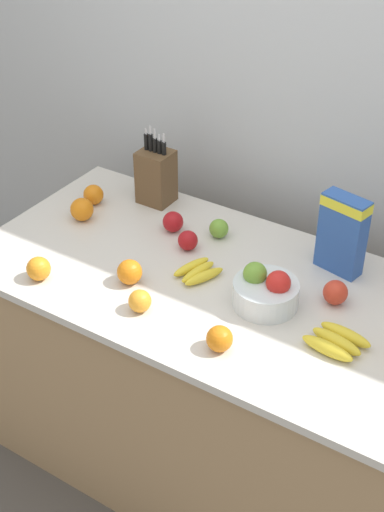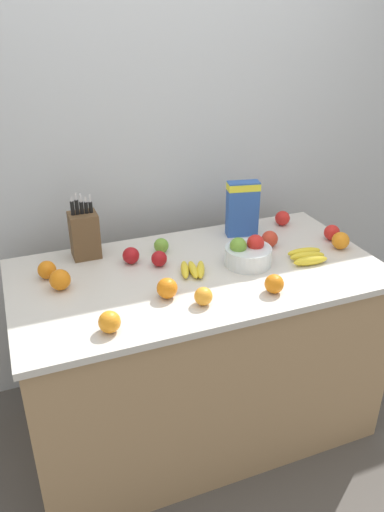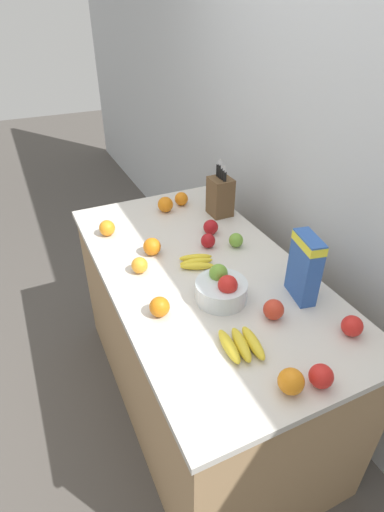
{
  "view_description": "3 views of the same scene",
  "coord_description": "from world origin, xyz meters",
  "px_view_note": "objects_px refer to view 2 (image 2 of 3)",
  "views": [
    {
      "loc": [
        1.01,
        -1.69,
        2.37
      ],
      "look_at": [
        -0.06,
        -0.01,
        0.99
      ],
      "focal_mm": 50.0,
      "sensor_mm": 36.0,
      "label": 1
    },
    {
      "loc": [
        -0.75,
        -1.84,
        2.0
      ],
      "look_at": [
        -0.02,
        0.04,
        0.97
      ],
      "focal_mm": 35.0,
      "sensor_mm": 36.0,
      "label": 2
    },
    {
      "loc": [
        1.36,
        -0.68,
        1.99
      ],
      "look_at": [
        -0.01,
        -0.05,
        0.99
      ],
      "focal_mm": 28.0,
      "sensor_mm": 36.0,
      "label": 3
    }
  ],
  "objects_px": {
    "apple_by_knife_block": "(161,245)",
    "orange_near_bowl": "(341,241)",
    "orange_front_right": "(47,270)",
    "apple_middle": "(270,239)",
    "orange_mid_left": "(167,288)",
    "orange_front_center": "(60,280)",
    "orange_front_left": "(203,296)",
    "apple_near_bananas": "(159,259)",
    "knife_block": "(84,234)",
    "cereal_box": "(243,206)",
    "apple_rear": "(332,233)",
    "banana_bunch_right": "(307,256)",
    "orange_back_center": "(274,284)",
    "banana_bunch_left": "(193,270)",
    "apple_front": "(131,255)",
    "fruit_bowl": "(248,254)",
    "orange_by_cereal": "(110,322)",
    "apple_rightmost": "(282,218)"
  },
  "relations": [
    {
      "from": "apple_by_knife_block",
      "to": "orange_near_bowl",
      "type": "height_order",
      "value": "orange_near_bowl"
    },
    {
      "from": "orange_front_right",
      "to": "apple_middle",
      "type": "bearing_deg",
      "value": -4.02
    },
    {
      "from": "orange_mid_left",
      "to": "orange_front_right",
      "type": "xyz_separation_m",
      "value": [
        -0.44,
        0.35,
        -0.0
      ]
    },
    {
      "from": "apple_by_knife_block",
      "to": "orange_front_right",
      "type": "height_order",
      "value": "orange_front_right"
    },
    {
      "from": "orange_front_center",
      "to": "orange_mid_left",
      "type": "bearing_deg",
      "value": -29.84
    },
    {
      "from": "apple_by_knife_block",
      "to": "orange_front_center",
      "type": "height_order",
      "value": "orange_front_center"
    },
    {
      "from": "orange_front_right",
      "to": "orange_front_left",
      "type": "xyz_separation_m",
      "value": [
        0.55,
        -0.45,
        -0.0
      ]
    },
    {
      "from": "apple_by_knife_block",
      "to": "apple_near_bananas",
      "type": "bearing_deg",
      "value": -112.32
    },
    {
      "from": "apple_by_knife_block",
      "to": "knife_block",
      "type": "bearing_deg",
      "value": 164.85
    },
    {
      "from": "cereal_box",
      "to": "apple_rear",
      "type": "relative_size",
      "value": 3.59
    },
    {
      "from": "apple_rear",
      "to": "orange_front_right",
      "type": "xyz_separation_m",
      "value": [
        -1.4,
        0.12,
        0.0
      ]
    },
    {
      "from": "banana_bunch_right",
      "to": "orange_front_right",
      "type": "distance_m",
      "value": 1.19
    },
    {
      "from": "orange_front_left",
      "to": "orange_back_center",
      "type": "bearing_deg",
      "value": -4.06
    },
    {
      "from": "banana_bunch_left",
      "to": "orange_front_center",
      "type": "relative_size",
      "value": 2.01
    },
    {
      "from": "banana_bunch_right",
      "to": "orange_front_center",
      "type": "height_order",
      "value": "orange_front_center"
    },
    {
      "from": "banana_bunch_left",
      "to": "apple_front",
      "type": "distance_m",
      "value": 0.3
    },
    {
      "from": "banana_bunch_right",
      "to": "apple_front",
      "type": "height_order",
      "value": "apple_front"
    },
    {
      "from": "apple_by_knife_block",
      "to": "apple_front",
      "type": "distance_m",
      "value": 0.18
    },
    {
      "from": "apple_rear",
      "to": "orange_near_bowl",
      "type": "bearing_deg",
      "value": -102.19
    },
    {
      "from": "apple_by_knife_block",
      "to": "apple_middle",
      "type": "relative_size",
      "value": 0.88
    },
    {
      "from": "fruit_bowl",
      "to": "knife_block",
      "type": "bearing_deg",
      "value": 152.27
    },
    {
      "from": "apple_front",
      "to": "apple_rear",
      "type": "distance_m",
      "value": 1.03
    },
    {
      "from": "apple_rear",
      "to": "orange_front_left",
      "type": "xyz_separation_m",
      "value": [
        -0.85,
        -0.33,
        -0.0
      ]
    },
    {
      "from": "orange_near_bowl",
      "to": "apple_by_knife_block",
      "type": "bearing_deg",
      "value": 161.19
    },
    {
      "from": "orange_near_bowl",
      "to": "orange_front_center",
      "type": "xyz_separation_m",
      "value": [
        -1.34,
        0.11,
        0.0
      ]
    },
    {
      "from": "fruit_bowl",
      "to": "apple_near_bananas",
      "type": "xyz_separation_m",
      "value": [
        -0.39,
        0.13,
        -0.02
      ]
    },
    {
      "from": "cereal_box",
      "to": "orange_by_cereal",
      "type": "relative_size",
      "value": 3.45
    },
    {
      "from": "apple_rear",
      "to": "orange_by_cereal",
      "type": "distance_m",
      "value": 1.29
    },
    {
      "from": "apple_rear",
      "to": "orange_mid_left",
      "type": "xyz_separation_m",
      "value": [
        -0.96,
        -0.22,
        0.0
      ]
    },
    {
      "from": "banana_bunch_right",
      "to": "apple_middle",
      "type": "distance_m",
      "value": 0.22
    },
    {
      "from": "knife_block",
      "to": "banana_bunch_left",
      "type": "height_order",
      "value": "knife_block"
    },
    {
      "from": "fruit_bowl",
      "to": "banana_bunch_left",
      "type": "height_order",
      "value": "fruit_bowl"
    },
    {
      "from": "banana_bunch_right",
      "to": "orange_mid_left",
      "type": "relative_size",
      "value": 2.27
    },
    {
      "from": "cereal_box",
      "to": "fruit_bowl",
      "type": "bearing_deg",
      "value": -100.01
    },
    {
      "from": "banana_bunch_left",
      "to": "orange_front_left",
      "type": "height_order",
      "value": "orange_front_left"
    },
    {
      "from": "orange_mid_left",
      "to": "apple_near_bananas",
      "type": "bearing_deg",
      "value": 78.61
    },
    {
      "from": "apple_near_bananas",
      "to": "orange_front_right",
      "type": "xyz_separation_m",
      "value": [
        -0.49,
        0.07,
        0.0
      ]
    },
    {
      "from": "orange_front_right",
      "to": "orange_front_center",
      "type": "height_order",
      "value": "orange_front_center"
    },
    {
      "from": "cereal_box",
      "to": "banana_bunch_left",
      "type": "distance_m",
      "value": 0.51
    },
    {
      "from": "fruit_bowl",
      "to": "orange_front_right",
      "type": "distance_m",
      "value": 0.9
    },
    {
      "from": "apple_front",
      "to": "orange_by_cereal",
      "type": "distance_m",
      "value": 0.54
    },
    {
      "from": "banana_bunch_left",
      "to": "orange_front_left",
      "type": "bearing_deg",
      "value": -102.68
    },
    {
      "from": "cereal_box",
      "to": "orange_front_right",
      "type": "relative_size",
      "value": 3.57
    },
    {
      "from": "apple_rightmost",
      "to": "orange_by_cereal",
      "type": "relative_size",
      "value": 0.96
    },
    {
      "from": "apple_rightmost",
      "to": "orange_by_cereal",
      "type": "height_order",
      "value": "orange_by_cereal"
    },
    {
      "from": "apple_middle",
      "to": "apple_by_knife_block",
      "type": "bearing_deg",
      "value": 165.52
    },
    {
      "from": "orange_near_bowl",
      "to": "orange_front_left",
      "type": "height_order",
      "value": "orange_near_bowl"
    },
    {
      "from": "orange_mid_left",
      "to": "orange_front_right",
      "type": "bearing_deg",
      "value": 141.62
    },
    {
      "from": "apple_rear",
      "to": "orange_back_center",
      "type": "bearing_deg",
      "value": -146.83
    },
    {
      "from": "apple_near_bananas",
      "to": "orange_front_left",
      "type": "distance_m",
      "value": 0.38
    }
  ]
}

